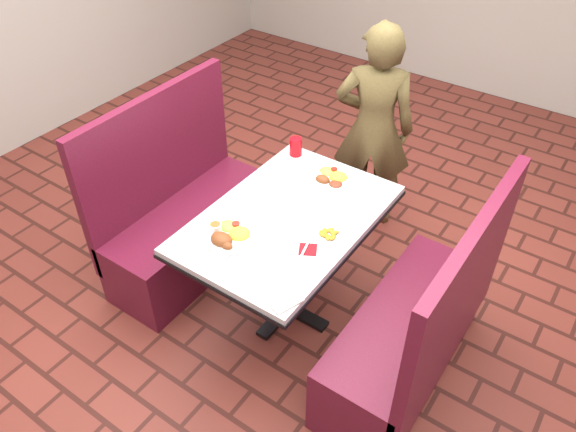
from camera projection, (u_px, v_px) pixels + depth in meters
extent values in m
plane|color=brown|center=(288.00, 309.00, 3.48)|extent=(7.00, 7.00, 0.00)
cube|color=silver|center=(288.00, 219.00, 3.02)|extent=(0.80, 1.20, 0.03)
cube|color=black|center=(288.00, 222.00, 3.03)|extent=(0.81, 1.21, 0.02)
cylinder|color=black|center=(288.00, 268.00, 3.26)|extent=(0.10, 0.10, 0.69)
cube|color=black|center=(288.00, 307.00, 3.47)|extent=(0.55, 0.08, 0.03)
cube|color=black|center=(288.00, 307.00, 3.47)|extent=(0.08, 0.55, 0.03)
cube|color=maroon|center=(194.00, 236.00, 3.67)|extent=(0.45, 1.20, 0.45)
cube|color=maroon|center=(159.00, 165.00, 3.46)|extent=(0.06, 1.20, 0.95)
cube|color=maroon|center=(403.00, 342.00, 3.01)|extent=(0.45, 1.20, 0.45)
cube|color=maroon|center=(459.00, 300.00, 2.61)|extent=(0.06, 1.20, 0.95)
imported|color=brown|center=(373.00, 129.00, 3.73)|extent=(0.63, 0.53, 1.46)
cylinder|color=white|center=(230.00, 237.00, 2.86)|extent=(0.28, 0.28, 0.02)
ellipsoid|color=yellow|center=(239.00, 230.00, 2.85)|extent=(0.11, 0.11, 0.05)
ellipsoid|color=#84AD45|center=(229.00, 224.00, 2.90)|extent=(0.11, 0.09, 0.04)
cylinder|color=red|center=(236.00, 224.00, 2.90)|extent=(0.04, 0.04, 0.01)
ellipsoid|color=brown|center=(221.00, 236.00, 2.80)|extent=(0.12, 0.09, 0.07)
ellipsoid|color=brown|center=(226.00, 243.00, 2.78)|extent=(0.07, 0.05, 0.04)
cylinder|color=white|center=(216.00, 227.00, 2.88)|extent=(0.07, 0.07, 0.04)
cylinder|color=brown|center=(215.00, 224.00, 2.86)|extent=(0.05, 0.05, 0.01)
cylinder|color=white|center=(331.00, 179.00, 3.25)|extent=(0.26, 0.26, 0.02)
ellipsoid|color=yellow|center=(338.00, 174.00, 3.24)|extent=(0.11, 0.11, 0.05)
ellipsoid|color=#84AD45|center=(328.00, 169.00, 3.29)|extent=(0.11, 0.09, 0.03)
cylinder|color=red|center=(334.00, 169.00, 3.28)|extent=(0.04, 0.04, 0.01)
ellipsoid|color=brown|center=(336.00, 182.00, 3.19)|extent=(0.08, 0.08, 0.03)
ellipsoid|color=brown|center=(323.00, 177.00, 3.21)|extent=(0.09, 0.07, 0.05)
cylinder|color=white|center=(329.00, 236.00, 2.87)|extent=(0.16, 0.16, 0.01)
cube|color=maroon|center=(308.00, 249.00, 2.80)|extent=(0.12, 0.12, 0.00)
cube|color=silver|center=(304.00, 250.00, 2.79)|extent=(0.04, 0.13, 0.00)
cylinder|color=red|center=(296.00, 147.00, 3.43)|extent=(0.08, 0.08, 0.11)
cube|color=white|center=(279.00, 294.00, 2.56)|extent=(0.24, 0.21, 0.01)
cube|color=silver|center=(239.00, 249.00, 2.79)|extent=(0.05, 0.18, 0.00)
cube|color=silver|center=(229.00, 254.00, 2.76)|extent=(0.02, 0.16, 0.00)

